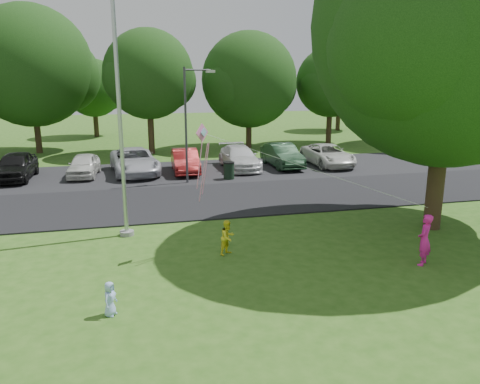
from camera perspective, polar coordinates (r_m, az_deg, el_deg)
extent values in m
plane|color=#2F5D18|center=(13.03, 2.43, -11.15)|extent=(120.00, 120.00, 0.00)
cube|color=black|center=(21.31, -4.26, -0.99)|extent=(60.00, 6.00, 0.06)
cube|color=black|center=(27.58, -6.50, 2.43)|extent=(42.00, 7.00, 0.06)
cylinder|color=#B7BABF|center=(16.33, -14.63, 11.69)|extent=(0.14, 0.14, 10.00)
cylinder|color=gray|center=(17.21, -13.62, -4.88)|extent=(0.50, 0.50, 0.16)
cylinder|color=#3F3F44|center=(24.27, -6.61, 7.89)|extent=(0.12, 0.12, 5.95)
cylinder|color=#3F3F44|center=(24.37, -5.21, 14.61)|extent=(1.38, 0.36, 0.08)
cube|color=silver|center=(24.62, -3.63, 14.47)|extent=(0.48, 0.30, 0.14)
cylinder|color=black|center=(25.40, -1.36, 2.52)|extent=(0.58, 0.58, 0.93)
cylinder|color=black|center=(25.31, -1.37, 3.61)|extent=(0.62, 0.62, 0.05)
cylinder|color=#332316|center=(18.47, 22.81, 1.57)|extent=(0.62, 0.62, 3.81)
sphere|color=#13340E|center=(18.17, 24.44, 17.90)|extent=(9.52, 9.52, 9.52)
sphere|color=#13340E|center=(16.07, 21.34, 17.13)|extent=(5.71, 5.71, 5.71)
sphere|color=#13340E|center=(15.99, 19.64, 16.37)|extent=(4.95, 4.95, 4.95)
cylinder|color=#332316|center=(37.30, -23.46, 6.83)|extent=(0.44, 0.44, 3.19)
sphere|color=#13340E|center=(37.10, -24.16, 13.83)|extent=(8.50, 8.50, 8.50)
sphere|color=#13340E|center=(37.66, -20.90, 13.14)|extent=(5.53, 5.53, 5.53)
sphere|color=#13340E|center=(36.38, -27.08, 12.88)|extent=(5.10, 5.10, 5.10)
cylinder|color=#332316|center=(34.48, -10.80, 7.43)|extent=(0.44, 0.44, 3.43)
sphere|color=#13340E|center=(34.27, -11.10, 13.93)|extent=(6.27, 6.27, 6.27)
sphere|color=#13340E|center=(34.99, -8.75, 13.25)|extent=(4.07, 4.07, 4.07)
sphere|color=#13340E|center=(33.44, -13.21, 13.29)|extent=(3.76, 3.76, 3.76)
cylinder|color=#332316|center=(36.93, 1.08, 7.50)|extent=(0.44, 0.44, 2.66)
sphere|color=#13340E|center=(36.69, 1.11, 13.51)|extent=(7.27, 7.27, 7.27)
sphere|color=#13340E|center=(37.85, 3.27, 12.69)|extent=(4.72, 4.72, 4.72)
sphere|color=#13340E|center=(35.47, -0.84, 12.91)|extent=(4.36, 4.36, 4.36)
cylinder|color=#332316|center=(39.97, 10.79, 8.01)|extent=(0.44, 0.44, 3.02)
sphere|color=#13340E|center=(39.76, 11.03, 13.02)|extent=(5.67, 5.67, 5.67)
sphere|color=#13340E|center=(40.83, 12.33, 12.38)|extent=(3.68, 3.68, 3.68)
sphere|color=#13340E|center=(38.66, 9.88, 12.63)|extent=(3.40, 3.40, 3.40)
cylinder|color=#332316|center=(42.17, 23.39, 7.70)|extent=(0.44, 0.44, 3.42)
sphere|color=#13340E|center=(42.00, 24.04, 14.18)|extent=(8.77, 8.77, 8.77)
sphere|color=#13340E|center=(43.89, 25.35, 13.13)|extent=(5.70, 5.70, 5.70)
sphere|color=#13340E|center=(40.07, 22.89, 13.72)|extent=(5.26, 5.26, 5.26)
cylinder|color=#332316|center=(45.60, -17.16, 8.10)|extent=(0.44, 0.44, 2.60)
sphere|color=#13340E|center=(45.41, -17.45, 12.01)|extent=(5.20, 5.20, 5.20)
sphere|color=#13340E|center=(45.89, -15.89, 11.64)|extent=(3.38, 3.38, 3.38)
sphere|color=#13340E|center=(44.84, -18.82, 11.56)|extent=(3.12, 3.12, 3.12)
cylinder|color=#332316|center=(49.81, 11.87, 8.87)|extent=(0.44, 0.44, 2.60)
sphere|color=#13340E|center=(49.64, 12.05, 12.46)|extent=(5.20, 5.20, 5.20)
sphere|color=#13340E|center=(50.63, 12.99, 11.99)|extent=(3.38, 3.38, 3.38)
sphere|color=#13340E|center=(48.62, 11.24, 12.16)|extent=(3.12, 3.12, 3.12)
imported|color=black|center=(27.97, -25.69, 2.88)|extent=(1.90, 4.39, 1.48)
imported|color=silver|center=(27.45, -18.50, 3.12)|extent=(1.81, 3.78, 1.24)
imported|color=silver|center=(27.39, -12.75, 3.70)|extent=(2.93, 5.44, 1.45)
imported|color=maroon|center=(27.27, -6.70, 3.78)|extent=(1.55, 4.11, 1.34)
imported|color=silver|center=(28.20, -0.09, 4.23)|extent=(1.92, 4.66, 1.35)
imported|color=black|center=(28.86, 5.15, 4.47)|extent=(1.64, 4.35, 1.42)
imported|color=silver|center=(29.76, 10.65, 4.46)|extent=(2.23, 4.72, 1.30)
imported|color=#F0209F|center=(15.02, 21.57, -5.44)|extent=(0.68, 0.67, 1.57)
imported|color=yellow|center=(14.86, -1.51, -5.55)|extent=(0.69, 0.67, 1.12)
imported|color=#A2C2F8|center=(11.72, -15.57, -12.43)|extent=(0.44, 0.49, 0.85)
cube|color=pink|center=(14.34, -4.65, 7.20)|extent=(0.44, 0.41, 0.56)
cube|color=#8CC6E5|center=(14.31, -4.43, 7.28)|extent=(0.22, 0.20, 0.27)
cylinder|color=white|center=(14.11, 8.87, 2.72)|extent=(6.22, 2.60, 2.07)
cylinder|color=pink|center=(14.48, -4.96, 3.22)|extent=(0.19, 0.24, 1.50)
cylinder|color=pink|center=(14.58, -4.21, 2.83)|extent=(0.21, 0.39, 1.72)
cylinder|color=pink|center=(14.46, -4.50, 2.26)|extent=(0.23, 0.58, 1.92)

